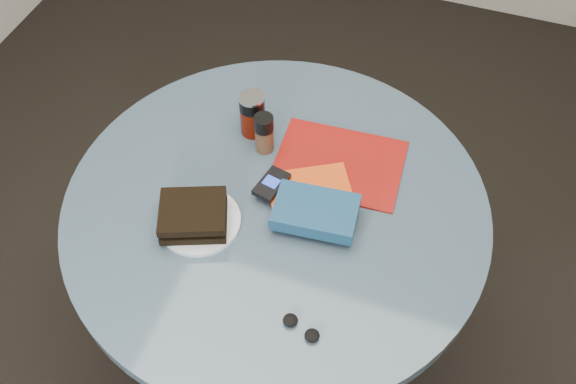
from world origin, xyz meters
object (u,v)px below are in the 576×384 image
(table, at_px, (277,240))
(soda_can, at_px, (252,114))
(magazine, at_px, (339,163))
(pepper_grinder, at_px, (264,133))
(red_book, at_px, (310,190))
(novel, at_px, (316,212))
(headphones, at_px, (301,328))
(sandwich, at_px, (193,216))
(plate, at_px, (200,221))
(mp3_player, at_px, (271,184))

(table, xyz_separation_m, soda_can, (-0.13, 0.19, 0.22))
(table, bearing_deg, magazine, 56.55)
(pepper_grinder, height_order, red_book, pepper_grinder)
(soda_can, height_order, pepper_grinder, soda_can)
(red_book, bearing_deg, soda_can, 114.28)
(pepper_grinder, distance_m, magazine, 0.20)
(novel, bearing_deg, headphones, -83.63)
(sandwich, height_order, pepper_grinder, pepper_grinder)
(soda_can, bearing_deg, plate, -92.01)
(soda_can, bearing_deg, pepper_grinder, -43.65)
(mp3_player, bearing_deg, headphones, -60.19)
(mp3_player, bearing_deg, novel, -21.86)
(pepper_grinder, distance_m, headphones, 0.50)
(soda_can, xyz_separation_m, novel, (0.24, -0.22, -0.02))
(pepper_grinder, bearing_deg, magazine, 3.82)
(pepper_grinder, distance_m, mp3_player, 0.14)
(soda_can, height_order, magazine, soda_can)
(novel, height_order, mp3_player, novel)
(sandwich, xyz_separation_m, red_book, (0.22, 0.17, -0.02))
(magazine, distance_m, mp3_player, 0.19)
(table, height_order, sandwich, sandwich)
(plate, xyz_separation_m, mp3_player, (0.12, 0.14, 0.02))
(table, bearing_deg, novel, -13.42)
(table, xyz_separation_m, red_book, (0.07, 0.05, 0.18))
(red_book, bearing_deg, headphones, -104.11)
(table, distance_m, mp3_player, 0.19)
(table, distance_m, magazine, 0.25)
(pepper_grinder, height_order, magazine, pepper_grinder)
(plate, bearing_deg, mp3_player, 48.46)
(pepper_grinder, xyz_separation_m, mp3_player, (0.06, -0.12, -0.03))
(plate, distance_m, headphones, 0.35)
(plate, distance_m, sandwich, 0.03)
(sandwich, distance_m, novel, 0.27)
(mp3_player, bearing_deg, plate, -131.54)
(novel, bearing_deg, red_book, 111.54)
(soda_can, bearing_deg, magazine, -8.06)
(mp3_player, bearing_deg, sandwich, -131.22)
(red_book, height_order, mp3_player, mp3_player)
(table, relative_size, headphones, 10.92)
(mp3_player, height_order, headphones, mp3_player)
(table, distance_m, novel, 0.23)
(sandwich, bearing_deg, pepper_grinder, 76.19)
(plate, distance_m, mp3_player, 0.19)
(table, height_order, pepper_grinder, pepper_grinder)
(magazine, height_order, red_book, red_book)
(table, relative_size, sandwich, 5.48)
(plate, distance_m, pepper_grinder, 0.27)
(plate, height_order, magazine, plate)
(soda_can, bearing_deg, red_book, -36.15)
(sandwich, distance_m, red_book, 0.28)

